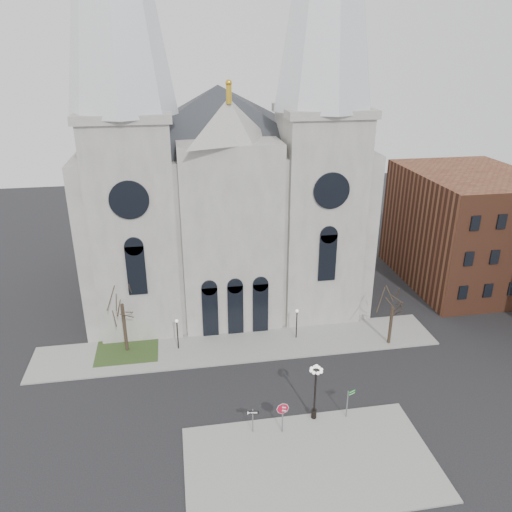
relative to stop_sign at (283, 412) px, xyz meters
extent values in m
plane|color=black|center=(-1.65, 1.63, -2.06)|extent=(160.00, 160.00, 0.00)
cube|color=gray|center=(1.35, -3.37, -1.99)|extent=(18.00, 10.00, 0.14)
cube|color=gray|center=(-1.65, 12.63, -1.99)|extent=(40.00, 6.00, 0.14)
cube|color=#2C421C|center=(-12.65, 13.63, -1.97)|extent=(6.00, 5.00, 0.18)
cube|color=gray|center=(-1.65, 27.63, 6.94)|extent=(30.00, 24.00, 18.00)
pyramid|color=#2D3035|center=(-1.65, 27.63, 21.94)|extent=(33.00, 26.40, 6.00)
cube|color=gray|center=(-11.15, 19.13, 8.94)|extent=(8.00, 8.00, 22.00)
cylinder|color=black|center=(-11.15, 15.08, 12.94)|extent=(3.60, 0.30, 3.60)
cube|color=gray|center=(7.85, 19.13, 8.94)|extent=(8.00, 8.00, 22.00)
cylinder|color=black|center=(7.85, 15.08, 12.94)|extent=(3.60, 0.30, 3.60)
cube|color=gray|center=(-1.65, 17.63, 7.69)|extent=(10.00, 5.00, 19.50)
pyramid|color=gray|center=(-1.65, 17.63, 19.44)|extent=(11.00, 5.00, 4.00)
cube|color=brown|center=(28.35, 23.63, 4.94)|extent=(14.00, 18.00, 14.00)
cylinder|color=black|center=(-12.65, 13.63, 0.57)|extent=(0.32, 0.32, 5.25)
cylinder|color=black|center=(13.35, 10.63, 0.04)|extent=(0.32, 0.32, 4.20)
cylinder|color=black|center=(-7.65, 13.13, -0.42)|extent=(0.12, 0.12, 3.00)
sphere|color=white|center=(-7.65, 13.13, 1.18)|extent=(0.32, 0.32, 0.32)
cylinder|color=black|center=(4.35, 13.13, -0.42)|extent=(0.12, 0.12, 3.00)
sphere|color=white|center=(4.35, 13.13, 1.18)|extent=(0.32, 0.32, 0.32)
cylinder|color=slate|center=(0.00, 0.00, -0.61)|extent=(0.10, 0.10, 2.62)
cylinder|color=#BA0C2A|center=(0.00, 0.00, 0.31)|extent=(0.87, 0.35, 0.91)
cylinder|color=white|center=(0.00, 0.00, 0.31)|extent=(0.93, 0.35, 0.98)
cube|color=white|center=(0.00, 0.00, 0.45)|extent=(0.48, 0.19, 0.11)
cube|color=white|center=(0.00, 0.00, 0.16)|extent=(0.54, 0.21, 0.11)
cylinder|color=black|center=(2.85, 1.13, 0.33)|extent=(0.16, 0.16, 4.49)
cylinder|color=black|center=(2.85, 1.13, -1.53)|extent=(0.43, 0.43, 0.78)
sphere|color=white|center=(2.85, 1.13, 3.01)|extent=(0.31, 0.31, 0.31)
cylinder|color=slate|center=(-2.26, 0.38, -0.86)|extent=(0.09, 0.09, 2.12)
cube|color=black|center=(-2.26, 0.38, -0.05)|extent=(0.92, 0.18, 0.30)
cylinder|color=slate|center=(5.46, 0.81, -0.67)|extent=(0.10, 0.10, 2.51)
cube|color=#0E6217|center=(5.83, 0.97, 0.42)|extent=(0.66, 0.30, 0.17)
cube|color=#0E6217|center=(5.83, 0.97, 0.19)|extent=(0.66, 0.30, 0.17)
camera|label=1|loc=(-7.09, -29.73, 25.58)|focal=35.00mm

